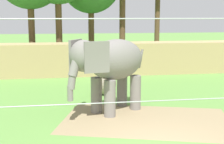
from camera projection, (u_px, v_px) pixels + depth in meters
name	position (u px, v px, depth m)	size (l,w,h in m)	color
dirt_patch	(146.00, 120.00, 11.60)	(5.85, 3.71, 0.01)	#937F5B
embankment_wall	(105.00, 59.00, 20.61)	(36.00, 1.80, 1.99)	tan
elephant	(111.00, 64.00, 12.27)	(3.43, 2.90, 2.86)	gray
enrichment_ball	(105.00, 83.00, 15.33)	(1.06, 1.06, 1.06)	gray
cable_fence	(210.00, 112.00, 6.11)	(12.56, 0.25, 3.78)	brown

